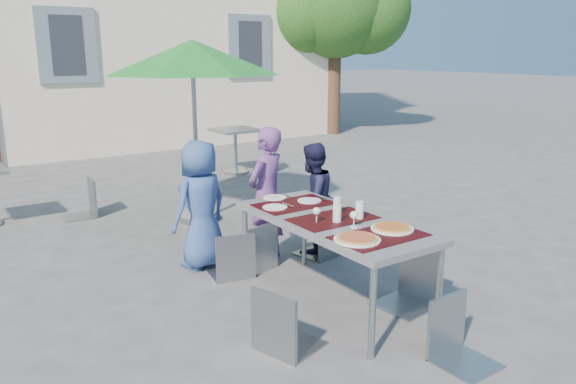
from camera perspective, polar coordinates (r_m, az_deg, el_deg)
ground at (r=5.21m, az=0.69°, el=-9.63°), size 90.00×90.00×0.00m
tree at (r=14.78m, az=4.87°, el=18.56°), size 3.60×3.00×4.70m
dining_table at (r=4.67m, az=4.57°, el=-3.37°), size 0.80×1.85×0.76m
pizza_near_left at (r=4.14m, az=7.04°, el=-4.72°), size 0.35×0.35×0.03m
pizza_near_right at (r=4.42m, az=10.54°, el=-3.60°), size 0.33×0.33×0.03m
glassware at (r=4.62m, az=5.58°, el=-1.89°), size 0.43×0.42×0.15m
place_settings at (r=5.13m, az=-0.13°, el=-0.98°), size 0.64×0.50×0.01m
child_0 at (r=5.56m, az=-8.84°, el=-1.26°), size 0.71×0.56×1.28m
child_1 at (r=5.66m, az=-2.23°, el=-0.30°), size 0.59×0.50×1.38m
child_2 at (r=5.93m, az=2.45°, el=-0.63°), size 0.64×0.48×1.17m
chair_0 at (r=5.27m, az=-5.73°, el=-3.58°), size 0.44×0.45×0.87m
chair_1 at (r=5.42m, az=-3.39°, el=-2.66°), size 0.49×0.50×0.92m
chair_2 at (r=5.79m, az=3.84°, el=-1.58°), size 0.47×0.48×0.91m
chair_3 at (r=3.96m, az=-0.59°, el=-9.21°), size 0.50×0.50×0.91m
chair_4 at (r=4.81m, az=12.80°, el=-4.65°), size 0.49×0.48×0.98m
chair_5 at (r=4.05m, az=17.10°, el=-9.81°), size 0.39×0.39×0.86m
patio_umbrella at (r=6.93m, az=-9.70°, el=13.14°), size 2.12×2.12×2.23m
bg_chair_r_0 at (r=7.70m, az=-20.13°, el=1.52°), size 0.44×0.43×0.91m
cafe_table_1 at (r=9.87m, az=-5.36°, el=5.07°), size 0.73×0.73×0.79m
bg_chair_l_1 at (r=9.39m, az=-9.34°, el=4.15°), size 0.46×0.46×0.86m
bg_chair_r_1 at (r=10.04m, az=-2.21°, el=5.37°), size 0.56×0.56×0.97m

